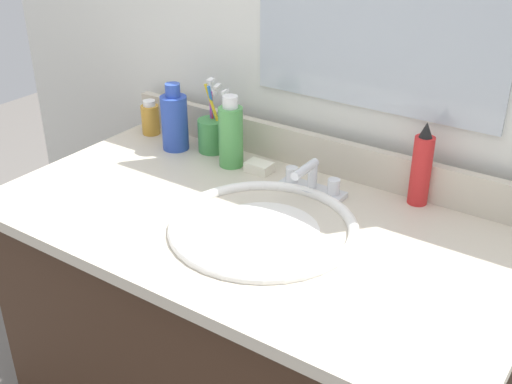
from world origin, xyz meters
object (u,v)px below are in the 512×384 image
at_px(bottle_toner_green, 231,135).
at_px(soap_bar, 259,167).
at_px(bottle_spray_red, 421,167).
at_px(cup_green, 212,133).
at_px(bottle_oil_amber, 150,118).
at_px(bottle_shampoo_blue, 175,121).
at_px(faucet, 311,182).

height_order(bottle_toner_green, soap_bar, bottle_toner_green).
distance_m(bottle_spray_red, cup_green, 0.55).
relative_size(bottle_toner_green, cup_green, 0.93).
height_order(bottle_toner_green, cup_green, cup_green).
distance_m(bottle_toner_green, bottle_oil_amber, 0.31).
bearing_deg(soap_bar, bottle_toner_green, -174.19).
xyz_separation_m(bottle_toner_green, cup_green, (-0.09, 0.04, -0.03)).
bearing_deg(bottle_toner_green, bottle_shampoo_blue, 179.61).
bearing_deg(bottle_spray_red, bottle_oil_amber, -177.41).
bearing_deg(bottle_shampoo_blue, bottle_oil_amber, 162.56).
distance_m(bottle_shampoo_blue, cup_green, 0.10).
xyz_separation_m(cup_green, soap_bar, (0.17, -0.04, -0.04)).
xyz_separation_m(bottle_oil_amber, bottle_shampoo_blue, (0.12, -0.04, 0.03)).
distance_m(bottle_oil_amber, cup_green, 0.21).
xyz_separation_m(bottle_toner_green, bottle_oil_amber, (-0.31, 0.04, -0.04)).
relative_size(bottle_oil_amber, cup_green, 0.50).
bearing_deg(bottle_shampoo_blue, bottle_spray_red, 6.56).
bearing_deg(bottle_toner_green, cup_green, 154.54).
bearing_deg(bottle_spray_red, faucet, -156.69).
bearing_deg(cup_green, bottle_spray_red, 3.16).
xyz_separation_m(bottle_spray_red, bottle_oil_amber, (-0.76, -0.03, -0.04)).
relative_size(faucet, cup_green, 0.83).
xyz_separation_m(bottle_toner_green, bottle_spray_red, (0.46, 0.07, 0.01)).
distance_m(bottle_toner_green, bottle_spray_red, 0.46).
xyz_separation_m(faucet, cup_green, (-0.33, 0.06, 0.02)).
height_order(bottle_shampoo_blue, soap_bar, bottle_shampoo_blue).
bearing_deg(bottle_shampoo_blue, faucet, -2.78).
distance_m(bottle_toner_green, soap_bar, 0.11).
bearing_deg(bottle_oil_amber, bottle_spray_red, 2.59).
xyz_separation_m(bottle_oil_amber, soap_bar, (0.39, -0.03, -0.03)).
relative_size(faucet, bottle_spray_red, 0.84).
bearing_deg(bottle_spray_red, bottle_toner_green, -170.71).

